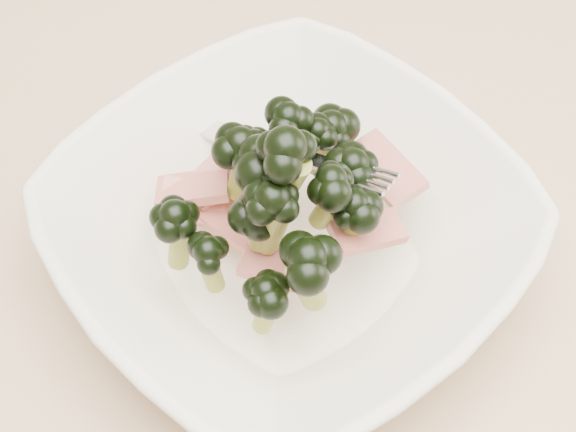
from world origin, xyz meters
The scene contains 2 objects.
dining_table centered at (0.00, 0.00, 0.65)m, with size 1.20×0.80×0.75m.
broccoli_dish centered at (-0.04, 0.06, 0.79)m, with size 0.35×0.35×0.14m.
Camera 1 is at (-0.15, -0.19, 1.20)m, focal length 50.00 mm.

